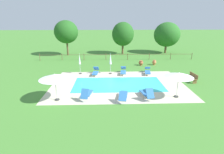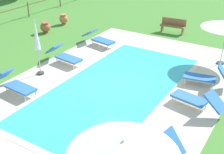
{
  "view_description": "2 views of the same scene",
  "coord_description": "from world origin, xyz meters",
  "views": [
    {
      "loc": [
        -1.16,
        -16.17,
        6.32
      ],
      "look_at": [
        -0.61,
        0.5,
        0.6
      ],
      "focal_mm": 27.97,
      "sensor_mm": 36.0,
      "label": 1
    },
    {
      "loc": [
        -9.39,
        -5.68,
        6.11
      ],
      "look_at": [
        -0.88,
        -0.41,
        0.97
      ],
      "focal_mm": 49.04,
      "sensor_mm": 36.0,
      "label": 2
    }
  ],
  "objects": [
    {
      "name": "tree_far_west",
      "position": [
        -7.91,
        14.41,
        3.98
      ],
      "size": [
        3.98,
        3.98,
        5.9
      ],
      "color": "brown",
      "rests_on": "ground"
    },
    {
      "name": "swimming_pool_water",
      "position": [
        0.0,
        0.0,
        0.01
      ],
      "size": [
        8.8,
        4.15,
        0.01
      ],
      "primitive_type": "cube",
      "color": "#38C6D1",
      "rests_on": "ground"
    },
    {
      "name": "perimeter_fence",
      "position": [
        0.48,
        10.51,
        0.7
      ],
      "size": [
        23.85,
        0.08,
        1.05
      ],
      "color": "brown",
      "rests_on": "ground"
    },
    {
      "name": "terracotta_urn_near_fence",
      "position": [
        5.52,
        7.28,
        0.37
      ],
      "size": [
        0.56,
        0.56,
        0.69
      ],
      "color": "#C67547",
      "rests_on": "ground"
    },
    {
      "name": "wooden_bench_lawn_side",
      "position": [
        7.71,
        0.57,
        0.47
      ],
      "size": [
        0.56,
        1.53,
        0.87
      ],
      "color": "olive",
      "rests_on": "ground"
    },
    {
      "name": "sun_lounger_north_near_steps",
      "position": [
        2.13,
        -3.11,
        0.4
      ],
      "size": [
        0.92,
        1.89,
        1.02
      ],
      "color": "#3370BC",
      "rests_on": "ground"
    },
    {
      "name": "pool_deck_paving",
      "position": [
        0.0,
        0.0,
        0.0
      ],
      "size": [
        13.08,
        8.44,
        0.01
      ],
      "primitive_type": "cube",
      "color": "beige",
      "rests_on": "ground"
    },
    {
      "name": "pool_coping_rim",
      "position": [
        0.0,
        0.0,
        0.01
      ],
      "size": [
        9.28,
        4.63,
        0.01
      ],
      "color": "beige",
      "rests_on": "ground"
    },
    {
      "name": "patio_umbrella_closed_row_mid_west",
      "position": [
        -0.69,
        3.46,
        1.65
      ],
      "size": [
        0.32,
        0.32,
        2.49
      ],
      "color": "#383838",
      "rests_on": "ground"
    },
    {
      "name": "sun_lounger_north_end",
      "position": [
        0.2,
        -3.32,
        0.37
      ],
      "size": [
        0.95,
        2.06,
        0.86
      ],
      "color": "#3370BC",
      "rests_on": "ground"
    },
    {
      "name": "sun_lounger_south_far",
      "position": [
        3.67,
        3.23,
        0.36
      ],
      "size": [
        0.96,
        2.12,
        0.77
      ],
      "color": "#3370BC",
      "rests_on": "ground"
    },
    {
      "name": "patio_umbrella_open_foreground",
      "position": [
        -5.15,
        -3.33,
        1.99
      ],
      "size": [
        2.42,
        2.42,
        2.23
      ],
      "color": "#383838",
      "rests_on": "ground"
    },
    {
      "name": "sun_lounger_north_mid",
      "position": [
        -2.78,
        -2.98,
        0.39
      ],
      "size": [
        0.92,
        1.94,
        0.99
      ],
      "color": "#3370BC",
      "rests_on": "ground"
    },
    {
      "name": "sun_lounger_south_near_corner",
      "position": [
        0.81,
        3.31,
        0.37
      ],
      "size": [
        0.83,
        2.05,
        0.84
      ],
      "color": "#3370BC",
      "rests_on": "ground"
    },
    {
      "name": "ground_plane",
      "position": [
        0.0,
        0.0,
        0.0
      ],
      "size": [
        160.0,
        160.0,
        0.0
      ],
      "primitive_type": "plane",
      "color": "#478433"
    },
    {
      "name": "tree_centre",
      "position": [
        1.81,
        15.27,
        3.52
      ],
      "size": [
        3.85,
        3.85,
        5.59
      ],
      "color": "brown",
      "rests_on": "ground"
    },
    {
      "name": "tree_west_mid",
      "position": [
        9.85,
        15.79,
        3.36
      ],
      "size": [
        4.63,
        4.63,
        5.54
      ],
      "color": "brown",
      "rests_on": "ground"
    },
    {
      "name": "patio_umbrella_open_by_bench",
      "position": [
        4.66,
        -3.08,
        1.95
      ],
      "size": [
        2.3,
        2.3,
        2.17
      ],
      "color": "#383838",
      "rests_on": "ground"
    },
    {
      "name": "terracotta_urn_by_tree",
      "position": [
        3.62,
        7.12,
        0.36
      ],
      "size": [
        0.62,
        0.62,
        0.66
      ],
      "color": "#A85B38",
      "rests_on": "ground"
    },
    {
      "name": "patio_umbrella_closed_row_west",
      "position": [
        -4.25,
        3.57,
        1.58
      ],
      "size": [
        0.32,
        0.32,
        2.44
      ],
      "color": "#383838",
      "rests_on": "ground"
    },
    {
      "name": "sun_lounger_north_far",
      "position": [
        -2.42,
        3.1,
        0.38
      ],
      "size": [
        0.74,
        2.0,
        0.88
      ],
      "color": "#3370BC",
      "rests_on": "ground"
    }
  ]
}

